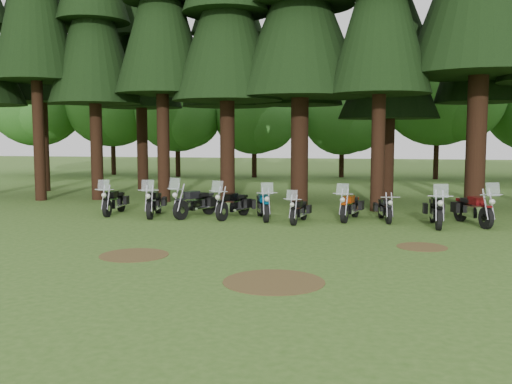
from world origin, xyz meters
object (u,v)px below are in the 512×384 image
at_px(motorcycle_3, 233,205).
at_px(motorcycle_5, 299,211).
at_px(motorcycle_9, 473,210).
at_px(motorcycle_0, 114,202).
at_px(motorcycle_4, 263,206).
at_px(motorcycle_6, 350,207).
at_px(motorcycle_2, 195,203).
at_px(motorcycle_7, 385,209).
at_px(motorcycle_1, 154,203).
at_px(motorcycle_8, 436,211).

xyz_separation_m(motorcycle_3, motorcycle_5, (2.56, -0.65, -0.08)).
distance_m(motorcycle_5, motorcycle_9, 6.04).
bearing_deg(motorcycle_0, motorcycle_4, -6.94).
bearing_deg(motorcycle_4, motorcycle_6, -11.37).
height_order(motorcycle_2, motorcycle_4, motorcycle_2).
distance_m(motorcycle_7, motorcycle_9, 3.01).
bearing_deg(motorcycle_3, motorcycle_0, -164.96).
bearing_deg(motorcycle_1, motorcycle_4, -9.27).
relative_size(motorcycle_0, motorcycle_5, 1.15).
xyz_separation_m(motorcycle_1, motorcycle_3, (3.09, 0.10, -0.00)).
distance_m(motorcycle_4, motorcycle_6, 3.21).
xyz_separation_m(motorcycle_3, motorcycle_6, (4.34, 0.29, -0.02)).
bearing_deg(motorcycle_5, motorcycle_2, 178.99).
bearing_deg(motorcycle_9, motorcycle_2, 160.63).
distance_m(motorcycle_1, motorcycle_8, 10.36).
distance_m(motorcycle_3, motorcycle_7, 5.60).
xyz_separation_m(motorcycle_1, motorcycle_7, (8.67, 0.43, -0.08)).
distance_m(motorcycle_6, motorcycle_8, 3.05).
relative_size(motorcycle_0, motorcycle_7, 1.14).
bearing_deg(motorcycle_6, motorcycle_9, 8.26).
bearing_deg(motorcycle_7, motorcycle_8, -37.02).
bearing_deg(motorcycle_1, motorcycle_8, -12.33).
distance_m(motorcycle_1, motorcycle_2, 1.60).
bearing_deg(motorcycle_5, motorcycle_4, 166.01).
distance_m(motorcycle_3, motorcycle_4, 1.15).
bearing_deg(motorcycle_3, motorcycle_9, 16.53).
bearing_deg(motorcycle_6, motorcycle_3, -162.93).
xyz_separation_m(motorcycle_0, motorcycle_9, (13.41, -0.24, 0.04)).
xyz_separation_m(motorcycle_7, motorcycle_9, (2.98, -0.40, 0.10)).
xyz_separation_m(motorcycle_3, motorcycle_7, (5.59, 0.33, -0.08)).
height_order(motorcycle_0, motorcycle_6, motorcycle_0).
xyz_separation_m(motorcycle_4, motorcycle_5, (1.41, -0.58, -0.07)).
distance_m(motorcycle_1, motorcycle_4, 4.23).
bearing_deg(motorcycle_1, motorcycle_9, -9.53).
relative_size(motorcycle_2, motorcycle_9, 0.98).
relative_size(motorcycle_6, motorcycle_9, 0.93).
bearing_deg(motorcycle_2, motorcycle_4, 19.86).
relative_size(motorcycle_3, motorcycle_5, 1.16).
bearing_deg(motorcycle_5, motorcycle_0, -177.81).
bearing_deg(motorcycle_7, motorcycle_4, 176.62).
bearing_deg(motorcycle_6, motorcycle_7, 14.87).
height_order(motorcycle_2, motorcycle_9, motorcycle_9).
bearing_deg(motorcycle_7, motorcycle_3, 174.87).
bearing_deg(motorcycle_3, motorcycle_2, -164.01).
bearing_deg(motorcycle_6, motorcycle_0, -166.01).
height_order(motorcycle_5, motorcycle_7, motorcycle_5).
distance_m(motorcycle_4, motorcycle_7, 4.46).
distance_m(motorcycle_1, motorcycle_9, 11.65).
xyz_separation_m(motorcycle_1, motorcycle_5, (5.65, -0.56, -0.08)).
bearing_deg(motorcycle_0, motorcycle_8, -8.23).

